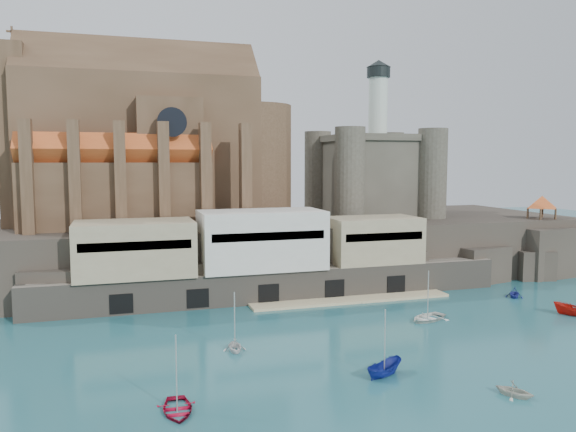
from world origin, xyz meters
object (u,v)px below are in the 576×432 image
(pavilion, at_px, (542,203))
(boat_1, at_px, (514,396))
(boat_2, at_px, (384,375))
(church, at_px, (153,150))
(castle_keep, at_px, (372,171))
(boat_0, at_px, (177,412))

(pavilion, xyz_separation_m, boat_1, (-39.80, -42.80, -12.73))
(boat_1, height_order, boat_2, boat_2)
(church, bearing_deg, castle_keep, -1.11)
(church, height_order, boat_1, church)
(boat_1, bearing_deg, pavilion, 15.22)
(pavilion, distance_m, boat_0, 78.60)
(boat_0, distance_m, boat_1, 28.69)
(castle_keep, bearing_deg, boat_0, -128.73)
(church, distance_m, pavilion, 68.65)
(castle_keep, distance_m, boat_1, 62.27)
(pavilion, height_order, boat_1, pavilion)
(pavilion, distance_m, boat_1, 59.81)
(castle_keep, relative_size, pavilion, 4.58)
(pavilion, bearing_deg, boat_2, -143.93)
(boat_0, distance_m, boat_2, 19.69)
(castle_keep, xyz_separation_m, boat_2, (-22.48, -50.33, -18.31))
(castle_keep, bearing_deg, church, 178.89)
(boat_1, bearing_deg, boat_2, 106.90)
(boat_0, bearing_deg, boat_2, 8.56)
(pavilion, height_order, boat_2, pavilion)
(church, xyz_separation_m, castle_keep, (40.21, -0.78, -3.81))
(pavilion, height_order, boat_0, pavilion)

